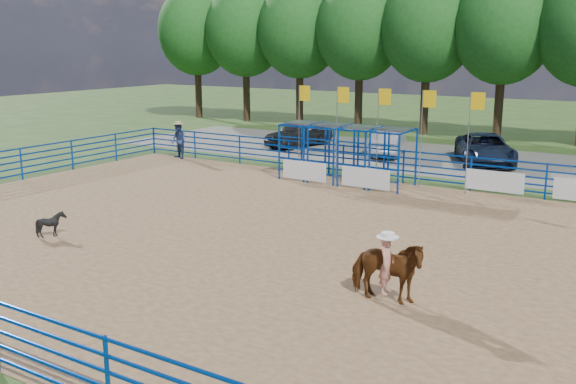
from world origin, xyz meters
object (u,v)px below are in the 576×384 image
(car_a, at_px, (299,133))
(spectator_cowboy, at_px, (179,140))
(car_b, at_px, (388,142))
(horse_and_rider, at_px, (387,267))
(calf, at_px, (51,224))
(car_c, at_px, (485,149))

(car_a, bearing_deg, spectator_cowboy, -100.61)
(car_a, height_order, car_b, car_a)
(horse_and_rider, relative_size, calf, 2.92)
(car_b, distance_m, car_c, 5.32)
(spectator_cowboy, distance_m, car_b, 11.57)
(spectator_cowboy, bearing_deg, calf, -64.62)
(horse_and_rider, xyz_separation_m, car_c, (-3.09, 19.80, -0.12))
(calf, height_order, car_b, car_b)
(horse_and_rider, bearing_deg, calf, -176.38)
(horse_and_rider, height_order, car_a, horse_and_rider)
(calf, distance_m, car_a, 20.72)
(car_b, relative_size, car_c, 0.79)
(car_a, distance_m, car_c, 11.25)
(horse_and_rider, distance_m, car_b, 21.33)
(car_b, height_order, car_c, car_c)
(horse_and_rider, bearing_deg, car_a, 125.95)
(calf, xyz_separation_m, car_a, (-3.08, 20.48, 0.37))
(horse_and_rider, relative_size, spectator_cowboy, 1.22)
(calf, distance_m, spectator_cowboy, 14.61)
(car_a, relative_size, car_b, 1.06)
(horse_and_rider, height_order, calf, horse_and_rider)
(horse_and_rider, xyz_separation_m, calf, (-11.26, -0.71, -0.47))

